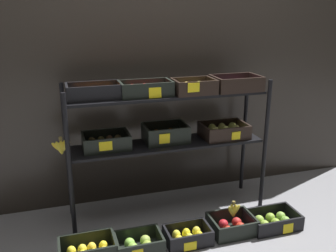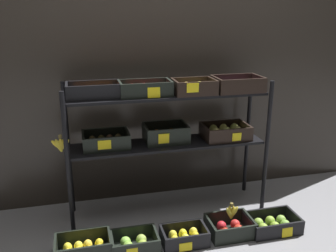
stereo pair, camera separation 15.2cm
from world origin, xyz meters
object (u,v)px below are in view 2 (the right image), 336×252
crate_ground_center_lemon (184,237)px  banana_bunch_loose (231,212)px  crate_ground_lemon (84,249)px  crate_ground_apple_green (135,244)px  crate_ground_rightmost_apple_green (272,224)px  crate_ground_apple_red (230,228)px  display_rack (168,117)px

crate_ground_center_lemon → banana_bunch_loose: banana_bunch_loose is taller
crate_ground_center_lemon → crate_ground_lemon: bearing=177.8°
crate_ground_lemon → crate_ground_apple_green: size_ratio=1.15×
crate_ground_rightmost_apple_green → crate_ground_apple_green: bearing=179.6°
crate_ground_rightmost_apple_green → crate_ground_apple_red: bearing=175.5°
crate_ground_lemon → crate_ground_rightmost_apple_green: size_ratio=0.97×
crate_ground_lemon → banana_bunch_loose: banana_bunch_loose is taller
display_rack → crate_ground_apple_green: bearing=-127.5°
crate_ground_apple_green → crate_ground_center_lemon: same height
crate_ground_lemon → crate_ground_apple_red: bearing=0.1°
display_rack → crate_ground_lemon: bearing=-147.4°
display_rack → crate_ground_center_lemon: (-0.00, -0.46, -0.73)m
crate_ground_center_lemon → crate_ground_rightmost_apple_green: bearing=0.2°
crate_ground_center_lemon → banana_bunch_loose: size_ratio=2.51×
crate_ground_rightmost_apple_green → banana_bunch_loose: size_ratio=2.98×
crate_ground_apple_green → crate_ground_apple_red: (0.70, 0.02, 0.00)m
crate_ground_lemon → crate_ground_apple_red: crate_ground_lemon is taller
display_rack → crate_ground_lemon: 1.09m
banana_bunch_loose → crate_ground_apple_green: bearing=-178.7°
crate_ground_apple_green → crate_ground_center_lemon: bearing=-1.7°
crate_ground_lemon → banana_bunch_loose: (1.04, 0.00, 0.12)m
crate_ground_apple_green → crate_ground_center_lemon: (0.35, -0.01, 0.00)m
crate_ground_apple_green → crate_ground_center_lemon: 0.35m
crate_ground_lemon → crate_ground_center_lemon: bearing=-2.2°
crate_ground_lemon → crate_ground_apple_green: (0.34, -0.02, -0.01)m
crate_ground_apple_green → crate_ground_rightmost_apple_green: bearing=-0.4°
crate_ground_center_lemon → crate_ground_apple_red: (0.35, 0.03, -0.00)m
crate_ground_center_lemon → crate_ground_rightmost_apple_green: size_ratio=0.84×
crate_ground_apple_green → crate_ground_rightmost_apple_green: 1.02m
crate_ground_apple_green → crate_ground_apple_red: 0.70m
display_rack → crate_ground_center_lemon: display_rack is taller
crate_ground_apple_green → banana_bunch_loose: banana_bunch_loose is taller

